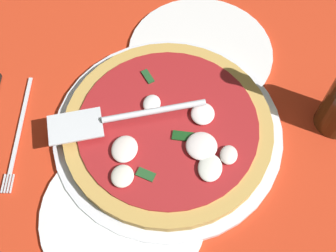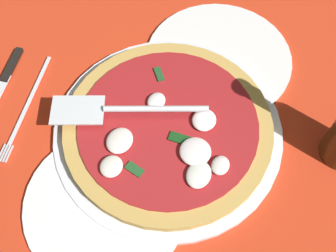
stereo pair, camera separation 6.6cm
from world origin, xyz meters
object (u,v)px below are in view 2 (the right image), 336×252
Objects in this scene: pizza_server at (121,109)px; place_setting_near at (15,96)px; dinner_plate_right at (106,203)px; pizza at (168,127)px; dinner_plate_left at (219,58)px.

pizza_server reaches higher than place_setting_near.
pizza is at bearing 164.94° from dinner_plate_right.
pizza_server reaches higher than dinner_plate_left.
place_setting_near is (3.40, -26.86, -1.89)cm from pizza.
dinner_plate_left is at bearing 168.77° from dinner_plate_right.
pizza is 1.51× the size of place_setting_near.
dinner_plate_left is 1.07× the size of dinner_plate_right.
dinner_plate_right is 14.38cm from pizza_server.
place_setting_near is (20.88, -29.31, -0.15)cm from dinner_plate_left.
pizza_server reaches higher than dinner_plate_right.
place_setting_near is at bearing -115.61° from dinner_plate_right.
place_setting_near reaches higher than dinner_plate_left.
dinner_plate_right is at bearing 54.24° from place_setting_near.
pizza_server is (18.59, -9.87, 4.16)cm from dinner_plate_left.
pizza is 27.14cm from place_setting_near.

